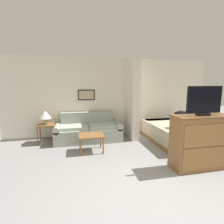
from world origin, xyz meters
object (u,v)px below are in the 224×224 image
Objects in this scene: coffee_table at (91,137)px; tv at (204,101)px; couch at (88,131)px; table_lamp at (45,115)px; backpack at (181,119)px; tv_dresser at (201,142)px; bed at (175,133)px.

coffee_table is 0.83× the size of tv.
table_lamp reaches higher than couch.
couch is 1.36m from table_lamp.
couch is at bearing 157.14° from backpack.
backpack reaches higher than table_lamp.
backpack is at bearing -22.86° from couch.
tv_dresser is at bearing -46.92° from couch.
table_lamp is 4.18m from tv.
backpack is (0.35, 1.25, -0.64)m from tv.
tv_dresser is at bearing -32.55° from coffee_table.
table_lamp is 0.19× the size of bed.
tv_dresser is 1.60× the size of tv.
tv_dresser is (3.41, -2.35, -0.28)m from table_lamp.
backpack reaches higher than couch.
coffee_table is at bearing -37.69° from table_lamp.
table_lamp is (-1.25, 0.97, 0.46)m from coffee_table.
tv_dresser is at bearing -34.52° from table_lamp.
backpack is at bearing 74.26° from tv_dresser.
table_lamp is at bearing 142.31° from coffee_table.
bed is 4.40× the size of backpack.
coffee_table is 1.65m from table_lamp.
couch is at bearing -1.38° from table_lamp.
tv is (2.16, -1.38, 1.04)m from coffee_table.
table_lamp is 4.15m from tv_dresser.
tv is at bearing -105.75° from backpack.
table_lamp is at bearing 169.33° from bed.
bed is at bearing 75.47° from tv_dresser.
tv reaches higher than couch.
coffee_table is at bearing 147.45° from tv_dresser.
couch is at bearing 133.10° from tv.
tv is at bearing 90.00° from tv_dresser.
tv is (0.00, 0.00, 0.86)m from tv_dresser.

